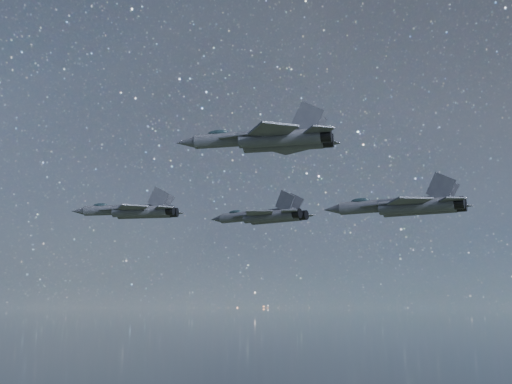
# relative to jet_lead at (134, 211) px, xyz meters

# --- Properties ---
(jet_lead) EXTENTS (16.64, 11.72, 4.21)m
(jet_lead) POSITION_rel_jet_lead_xyz_m (0.00, 0.00, 0.00)
(jet_lead) COLOR #363944
(jet_left) EXTENTS (17.47, 11.72, 4.41)m
(jet_left) POSITION_rel_jet_lead_xyz_m (17.27, 8.57, -0.12)
(jet_left) COLOR #363944
(jet_right) EXTENTS (15.20, 10.82, 3.87)m
(jet_right) POSITION_rel_jet_lead_xyz_m (26.24, -26.97, 1.27)
(jet_right) COLOR #363944
(jet_slot) EXTENTS (19.04, 13.07, 4.78)m
(jet_slot) POSITION_rel_jet_lead_xyz_m (37.89, -1.44, -1.10)
(jet_slot) COLOR #363944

